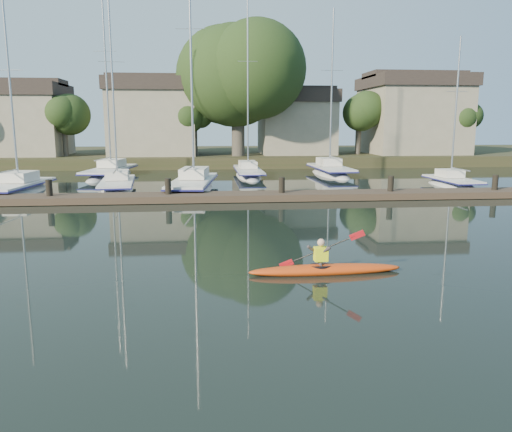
{
  "coord_description": "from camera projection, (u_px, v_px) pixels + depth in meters",
  "views": [
    {
      "loc": [
        -0.96,
        -12.17,
        4.02
      ],
      "look_at": [
        0.53,
        2.92,
        1.2
      ],
      "focal_mm": 35.0,
      "sensor_mm": 36.0,
      "label": 1
    }
  ],
  "objects": [
    {
      "name": "ground",
      "position": [
        247.0,
        283.0,
        12.73
      ],
      "size": [
        160.0,
        160.0,
        0.0
      ],
      "primitive_type": "plane",
      "color": "black",
      "rests_on": "ground"
    },
    {
      "name": "kayak",
      "position": [
        325.0,
        267.0,
        13.55
      ],
      "size": [
        4.25,
        0.84,
        1.35
      ],
      "rotation": [
        0.0,
        0.0,
        0.02
      ],
      "color": "#C7480F",
      "rests_on": "ground"
    },
    {
      "name": "dock",
      "position": [
        226.0,
        197.0,
        26.39
      ],
      "size": [
        34.0,
        2.0,
        1.8
      ],
      "color": "#423426",
      "rests_on": "ground"
    },
    {
      "name": "sailboat_0",
      "position": [
        18.0,
        197.0,
        29.05
      ],
      "size": [
        2.9,
        7.86,
        12.19
      ],
      "rotation": [
        0.0,
        0.0,
        -0.1
      ],
      "color": "silver",
      "rests_on": "ground"
    },
    {
      "name": "sailboat_1",
      "position": [
        118.0,
        192.0,
        30.77
      ],
      "size": [
        2.84,
        8.22,
        13.17
      ],
      "rotation": [
        0.0,
        0.0,
        0.11
      ],
      "color": "silver",
      "rests_on": "ground"
    },
    {
      "name": "sailboat_2",
      "position": [
        193.0,
        193.0,
        30.57
      ],
      "size": [
        3.41,
        10.02,
        16.26
      ],
      "rotation": [
        0.0,
        0.0,
        -0.12
      ],
      "color": "silver",
      "rests_on": "ground"
    },
    {
      "name": "sailboat_4",
      "position": [
        451.0,
        189.0,
        32.37
      ],
      "size": [
        1.92,
        6.19,
        10.5
      ],
      "rotation": [
        0.0,
        0.0,
        0.01
      ],
      "color": "silver",
      "rests_on": "ground"
    },
    {
      "name": "sailboat_5",
      "position": [
        111.0,
        179.0,
        38.43
      ],
      "size": [
        3.46,
        9.86,
        15.98
      ],
      "rotation": [
        0.0,
        0.0,
        -0.13
      ],
      "color": "silver",
      "rests_on": "ground"
    },
    {
      "name": "sailboat_6",
      "position": [
        248.0,
        178.0,
        38.73
      ],
      "size": [
        1.96,
        9.27,
        14.74
      ],
      "rotation": [
        0.0,
        0.0,
        0.0
      ],
      "color": "silver",
      "rests_on": "ground"
    },
    {
      "name": "sailboat_7",
      "position": [
        330.0,
        177.0,
        39.7
      ],
      "size": [
        2.55,
        8.74,
        13.98
      ],
      "rotation": [
        0.0,
        0.0,
        0.03
      ],
      "color": "silver",
      "rests_on": "ground"
    },
    {
      "name": "shore",
      "position": [
        231.0,
        131.0,
        51.72
      ],
      "size": [
        90.0,
        25.25,
        12.75
      ],
      "color": "#293018",
      "rests_on": "ground"
    }
  ]
}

